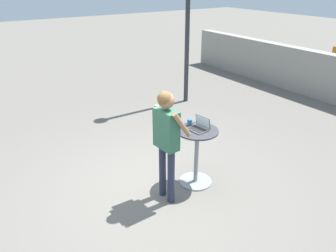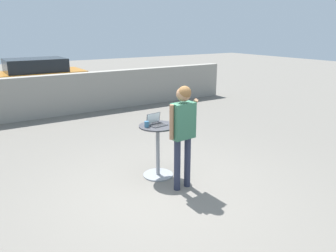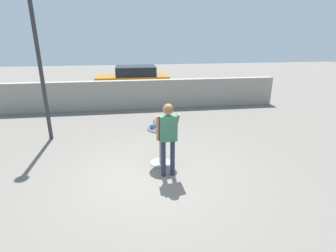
% 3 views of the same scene
% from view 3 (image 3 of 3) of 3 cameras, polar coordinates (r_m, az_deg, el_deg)
% --- Properties ---
extents(ground_plane, '(50.00, 50.00, 0.00)m').
position_cam_3_polar(ground_plane, '(6.40, -3.15, -10.89)').
color(ground_plane, slate).
extents(pavement_kerb, '(12.66, 0.35, 1.29)m').
position_cam_3_polar(pavement_kerb, '(12.07, -6.13, 6.87)').
color(pavement_kerb, gray).
rests_on(pavement_kerb, ground_plane).
extents(cafe_table, '(0.68, 0.68, 0.98)m').
position_cam_3_polar(cafe_table, '(6.76, -1.63, -3.80)').
color(cafe_table, gray).
rests_on(cafe_table, ground_plane).
extents(laptop, '(0.33, 0.30, 0.21)m').
position_cam_3_polar(laptop, '(6.63, -1.75, 0.00)').
color(laptop, '#515156').
rests_on(laptop, cafe_table).
extents(coffee_mug, '(0.12, 0.08, 0.11)m').
position_cam_3_polar(coffee_mug, '(6.58, -3.56, -0.10)').
color(coffee_mug, '#336084').
rests_on(coffee_mug, cafe_table).
extents(standing_person, '(0.55, 0.41, 1.79)m').
position_cam_3_polar(standing_person, '(5.95, -0.01, -1.00)').
color(standing_person, '#282D42').
rests_on(standing_person, ground_plane).
extents(parked_car_near_street, '(3.97, 1.95, 1.57)m').
position_cam_3_polar(parked_car_near_street, '(15.07, -7.56, 9.87)').
color(parked_car_near_street, '#B76B19').
rests_on(parked_car_near_street, ground_plane).
extents(street_lamp, '(0.32, 0.32, 5.04)m').
position_cam_3_polar(street_lamp, '(8.82, -26.92, 17.12)').
color(street_lamp, '#2D2D33').
rests_on(street_lamp, ground_plane).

